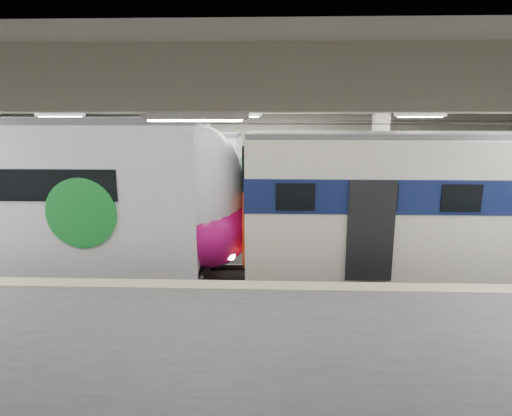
{
  "coord_description": "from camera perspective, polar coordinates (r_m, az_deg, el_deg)",
  "views": [
    {
      "loc": [
        1.14,
        -12.5,
        4.98
      ],
      "look_at": [
        0.65,
        1.0,
        2.0
      ],
      "focal_mm": 30.0,
      "sensor_mm": 36.0,
      "label": 1
    }
  ],
  "objects": [
    {
      "name": "modern_emu",
      "position": [
        14.86,
        -28.72,
        0.88
      ],
      "size": [
        15.38,
        3.17,
        4.89
      ],
      "color": "white",
      "rests_on": "ground"
    },
    {
      "name": "far_train",
      "position": [
        19.85,
        -21.35,
        3.48
      ],
      "size": [
        13.16,
        2.96,
        4.22
      ],
      "rotation": [
        0.0,
        0.0,
        -0.02
      ],
      "color": "white",
      "rests_on": "ground"
    },
    {
      "name": "older_rer",
      "position": [
        14.1,
        27.01,
        0.28
      ],
      "size": [
        13.54,
        2.99,
        4.46
      ],
      "color": "white",
      "rests_on": "ground"
    },
    {
      "name": "station_hall",
      "position": [
        10.97,
        -3.92,
        3.3
      ],
      "size": [
        36.0,
        24.0,
        5.75
      ],
      "color": "black",
      "rests_on": "ground"
    }
  ]
}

